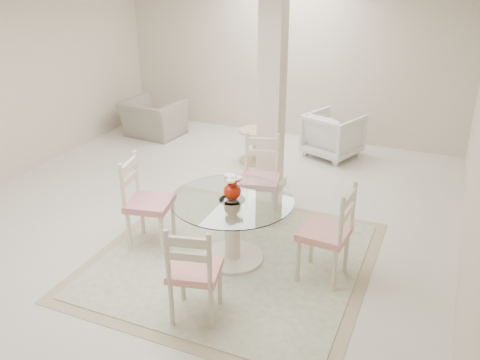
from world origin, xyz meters
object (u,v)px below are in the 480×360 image
at_px(dining_table, 232,230).
at_px(side_table, 255,147).
at_px(dining_chair_south, 193,266).
at_px(armchair_white, 333,135).
at_px(dining_chair_west, 143,196).
at_px(column, 272,91).
at_px(recliner_taupe, 153,118).
at_px(red_vase, 232,187).
at_px(dining_chair_east, 332,227).
at_px(dining_chair_north, 260,172).

xyz_separation_m(dining_table, side_table, (-0.81, 2.67, -0.13)).
bearing_deg(dining_chair_south, armchair_white, -105.35).
bearing_deg(side_table, dining_chair_west, -94.43).
height_order(column, armchair_white, column).
relative_size(column, dining_chair_south, 2.51).
xyz_separation_m(column, recliner_taupe, (-2.63, 1.21, -1.03)).
bearing_deg(armchair_white, dining_chair_south, 109.11).
bearing_deg(recliner_taupe, red_vase, 138.33).
xyz_separation_m(dining_table, dining_chair_east, (1.02, 0.06, 0.23)).
distance_m(column, dining_chair_south, 3.05).
xyz_separation_m(red_vase, dining_chair_north, (-0.09, 1.02, -0.25)).
bearing_deg(armchair_white, dining_chair_east, 124.37).
xyz_separation_m(dining_chair_north, side_table, (-0.72, 1.65, -0.36)).
bearing_deg(dining_chair_west, dining_chair_south, -141.23).
relative_size(dining_chair_south, side_table, 2.07).
distance_m(dining_chair_east, dining_chair_north, 1.46).
xyz_separation_m(dining_chair_west, dining_chair_south, (1.10, -0.93, -0.04)).
bearing_deg(dining_chair_east, dining_table, -81.87).
bearing_deg(dining_table, dining_chair_north, 94.79).
bearing_deg(dining_chair_east, recliner_taupe, -123.14).
relative_size(dining_table, armchair_white, 1.61).
height_order(dining_chair_east, dining_chair_north, dining_chair_north).
xyz_separation_m(dining_chair_north, armchair_white, (0.33, 2.36, -0.25)).
height_order(red_vase, dining_chair_south, dining_chair_south).
height_order(dining_chair_north, armchair_white, dining_chair_north).
relative_size(dining_chair_west, recliner_taupe, 1.18).
bearing_deg(dining_chair_east, red_vase, -81.85).
height_order(dining_chair_east, side_table, dining_chair_east).
bearing_deg(dining_chair_west, recliner_taupe, 19.61).
relative_size(dining_chair_east, armchair_white, 1.47).
bearing_deg(dining_table, armchair_white, 85.92).
bearing_deg(dining_chair_north, dining_table, -98.89).
xyz_separation_m(red_vase, armchair_white, (0.24, 3.38, -0.50)).
bearing_deg(armchair_white, dining_chair_west, 91.14).
height_order(dining_table, red_vase, red_vase).
relative_size(dining_table, recliner_taupe, 1.29).
relative_size(dining_table, dining_chair_north, 1.09).
height_order(recliner_taupe, armchair_white, armchair_white).
distance_m(dining_chair_north, armchair_white, 2.40).
distance_m(dining_table, side_table, 2.79).
bearing_deg(dining_chair_east, dining_chair_west, -81.31).
height_order(armchair_white, side_table, armchair_white).
bearing_deg(recliner_taupe, side_table, 173.34).
relative_size(red_vase, dining_chair_west, 0.24).
relative_size(dining_chair_north, side_table, 2.21).
bearing_deg(dining_table, dining_chair_south, -85.28).
height_order(dining_chair_east, dining_chair_west, dining_chair_west).
xyz_separation_m(recliner_taupe, side_table, (2.11, -0.44, -0.08)).
bearing_deg(dining_chair_east, dining_chair_south, -36.36).
bearing_deg(side_table, dining_chair_east, -54.98).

